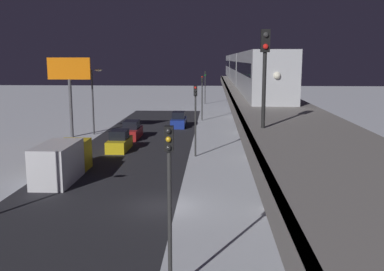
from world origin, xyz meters
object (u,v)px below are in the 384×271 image
object	(u,v)px
sedan_yellow	(119,142)
traffic_light_far	(202,91)
commercial_billboard	(69,76)
sedan_blue	(179,121)
traffic_light_mid	(195,111)
rail_signal	(265,62)
sedan_red	(132,131)
traffic_light_distant	(205,83)
delivery_van	(62,161)
subway_train	(244,68)
traffic_light_near	(169,186)

from	to	relation	value
sedan_yellow	traffic_light_far	distance (m)	22.65
commercial_billboard	traffic_light_far	bearing A→B (deg)	-135.50
sedan_blue	commercial_billboard	xyz separation A→B (m)	(11.52, 8.20, 6.04)
traffic_light_mid	rail_signal	bearing A→B (deg)	99.94
sedan_yellow	commercial_billboard	world-z (taller)	commercial_billboard
rail_signal	sedan_yellow	distance (m)	26.97
sedan_red	traffic_light_far	distance (m)	16.81
traffic_light_distant	delivery_van	bearing A→B (deg)	80.23
sedan_blue	sedan_yellow	xyz separation A→B (m)	(4.60, 15.12, 0.01)
traffic_light_mid	traffic_light_far	bearing A→B (deg)	-90.00
rail_signal	delivery_van	world-z (taller)	rail_signal
traffic_light_far	traffic_light_distant	bearing A→B (deg)	-90.00
sedan_red	traffic_light_distant	distance (m)	39.13
sedan_yellow	subway_train	bearing A→B (deg)	-135.45
subway_train	traffic_light_mid	bearing A→B (deg)	70.58
traffic_light_mid	traffic_light_distant	distance (m)	47.18
delivery_van	traffic_light_near	bearing A→B (deg)	121.29
commercial_billboard	subway_train	bearing A→B (deg)	-163.88
sedan_red	traffic_light_near	size ratio (longest dim) A/B	0.74
commercial_billboard	rail_signal	bearing A→B (deg)	120.88
rail_signal	sedan_yellow	size ratio (longest dim) A/B	0.89
traffic_light_far	commercial_billboard	xyz separation A→B (m)	(14.42, 14.17, 2.63)
sedan_yellow	traffic_light_distant	world-z (taller)	traffic_light_distant
rail_signal	sedan_blue	distance (m)	39.73
traffic_light_near	sedan_yellow	bearing A→B (deg)	-73.96
sedan_blue	delivery_van	size ratio (longest dim) A/B	0.64
traffic_light_near	traffic_light_mid	world-z (taller)	same
sedan_yellow	commercial_billboard	size ratio (longest dim) A/B	0.51
rail_signal	traffic_light_mid	xyz separation A→B (m)	(3.64, -20.78, -4.44)
rail_signal	traffic_light_distant	world-z (taller)	rail_signal
rail_signal	sedan_red	distance (m)	32.68
subway_train	sedan_red	size ratio (longest dim) A/B	11.72
delivery_van	traffic_light_distant	world-z (taller)	traffic_light_distant
traffic_light_mid	traffic_light_far	distance (m)	23.59
traffic_light_distant	traffic_light_near	bearing A→B (deg)	90.00
subway_train	sedan_blue	distance (m)	11.03
subway_train	delivery_van	bearing A→B (deg)	57.28
commercial_billboard	delivery_van	bearing A→B (deg)	105.81
sedan_blue	subway_train	bearing A→B (deg)	-16.82
rail_signal	sedan_yellow	world-z (taller)	rail_signal
sedan_blue	traffic_light_mid	bearing A→B (deg)	-80.65
sedan_red	traffic_light_mid	bearing A→B (deg)	130.01
sedan_blue	delivery_van	xyz separation A→B (m)	(6.60, 25.58, 0.56)
subway_train	delivery_van	distance (m)	28.16
rail_signal	delivery_van	distance (m)	19.75
traffic_light_far	sedan_yellow	bearing A→B (deg)	70.43
delivery_van	traffic_light_distant	xyz separation A→B (m)	(-9.50, -55.14, 2.85)
traffic_light_far	traffic_light_distant	xyz separation A→B (m)	(0.00, -23.59, 0.00)
sedan_red	delivery_van	bearing A→B (deg)	83.25
sedan_red	delivery_van	size ratio (longest dim) A/B	0.64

